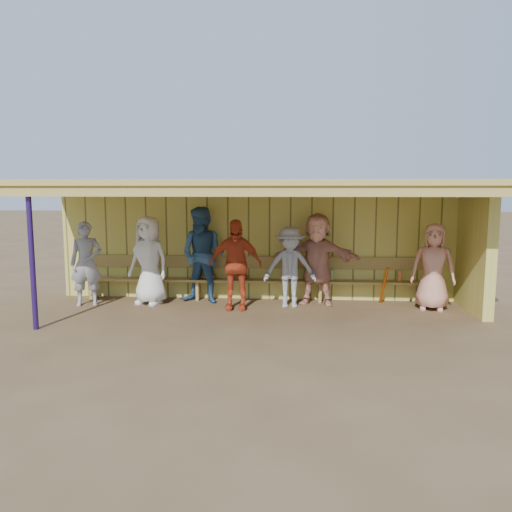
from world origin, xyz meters
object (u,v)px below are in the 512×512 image
(player_d, at_px, (235,265))
(player_b, at_px, (149,260))
(player_e, at_px, (290,267))
(player_a, at_px, (86,264))
(player_f, at_px, (317,259))
(player_c, at_px, (203,255))
(player_h, at_px, (433,267))
(bench, at_px, (259,276))

(player_d, bearing_deg, player_b, 169.64)
(player_b, xyz_separation_m, player_e, (2.88, -0.05, -0.09))
(player_d, height_order, player_e, player_d)
(player_a, relative_size, player_f, 0.91)
(player_c, xyz_separation_m, player_h, (4.57, -0.31, -0.15))
(player_a, bearing_deg, player_b, -8.45)
(player_c, distance_m, bench, 1.26)
(player_a, distance_m, player_b, 1.25)
(player_a, height_order, player_d, player_d)
(player_c, relative_size, player_e, 1.23)
(player_e, relative_size, player_h, 0.95)
(bench, bearing_deg, player_d, -115.73)
(player_d, distance_m, player_h, 3.85)
(player_c, distance_m, player_e, 1.82)
(player_d, height_order, player_h, player_d)
(player_f, relative_size, player_h, 1.10)
(player_a, bearing_deg, player_d, -19.96)
(player_h, height_order, bench, player_h)
(player_a, relative_size, bench, 0.23)
(player_e, height_order, bench, player_e)
(player_b, relative_size, player_e, 1.11)
(player_e, height_order, player_f, player_f)
(player_f, xyz_separation_m, player_h, (2.23, -0.31, -0.09))
(player_c, xyz_separation_m, player_d, (0.72, -0.53, -0.11))
(player_a, height_order, player_h, player_a)
(player_c, distance_m, player_f, 2.34)
(player_h, bearing_deg, player_b, -167.00)
(player_b, xyz_separation_m, player_h, (5.66, -0.10, -0.05))
(player_d, height_order, bench, player_d)
(player_e, bearing_deg, bench, 136.61)
(player_b, height_order, player_e, player_b)
(player_c, relative_size, player_f, 1.06)
(player_b, distance_m, player_c, 1.11)
(player_b, xyz_separation_m, player_d, (1.81, -0.32, -0.02))
(player_f, bearing_deg, player_a, -164.02)
(player_c, relative_size, bench, 0.26)
(player_c, xyz_separation_m, player_f, (2.34, 0.00, -0.06))
(player_b, height_order, player_h, player_b)
(player_a, distance_m, player_f, 4.68)
(player_c, bearing_deg, player_e, 4.79)
(player_b, bearing_deg, player_f, 22.42)
(player_h, bearing_deg, player_e, -167.02)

